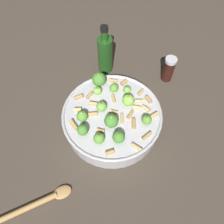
# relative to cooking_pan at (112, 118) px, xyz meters

# --- Properties ---
(ground_plane) EXTENTS (2.40, 2.40, 0.00)m
(ground_plane) POSITION_rel_cooking_pan_xyz_m (0.00, 0.00, -0.04)
(ground_plane) COLOR #42382D
(cooking_pan) EXTENTS (0.31, 0.31, 0.12)m
(cooking_pan) POSITION_rel_cooking_pan_xyz_m (0.00, 0.00, 0.00)
(cooking_pan) COLOR #B7B7BC
(cooking_pan) RESTS_ON ground
(pepper_shaker) EXTENTS (0.04, 0.04, 0.10)m
(pepper_shaker) POSITION_rel_cooking_pan_xyz_m (-0.03, 0.28, 0.01)
(pepper_shaker) COLOR #33140F
(pepper_shaker) RESTS_ON ground
(olive_oil_bottle) EXTENTS (0.05, 0.05, 0.19)m
(olive_oil_bottle) POSITION_rel_cooking_pan_xyz_m (-0.21, 0.13, 0.04)
(olive_oil_bottle) COLOR #1E4C19
(olive_oil_bottle) RESTS_ON ground
(wooden_spoon) EXTENTS (0.07, 0.22, 0.02)m
(wooden_spoon) POSITION_rel_cooking_pan_xyz_m (0.08, -0.31, -0.04)
(wooden_spoon) COLOR #B2844C
(wooden_spoon) RESTS_ON ground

